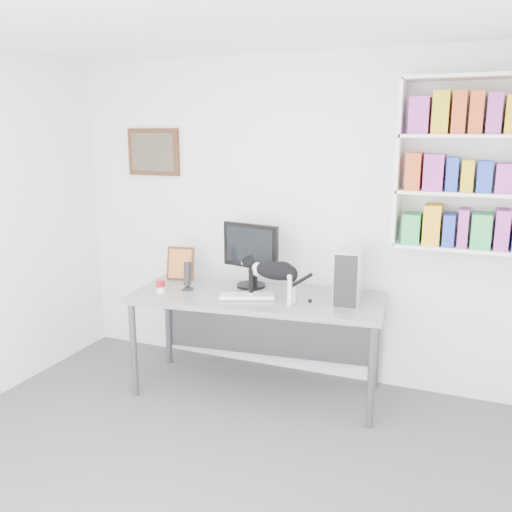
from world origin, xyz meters
name	(u,v)px	position (x,y,z in m)	size (l,w,h in m)	color
room	(166,277)	(0.00, 0.00, 1.35)	(4.01, 4.01, 2.70)	#515156
bookshelf	(471,165)	(1.40, 1.85, 1.85)	(1.03, 0.28, 1.24)	silver
wall_art	(153,152)	(-1.30, 1.97, 1.90)	(0.52, 0.04, 0.42)	#4F2D19
desk	(257,344)	(-0.09, 1.48, 0.41)	(1.97, 0.76, 0.82)	gray
monitor	(251,255)	(-0.23, 1.69, 1.09)	(0.51, 0.24, 0.54)	black
keyboard	(247,296)	(-0.13, 1.38, 0.84)	(0.42, 0.16, 0.03)	white
pc_tower	(349,275)	(0.61, 1.63, 1.02)	(0.18, 0.40, 0.40)	silver
speaker	(187,275)	(-0.67, 1.41, 0.94)	(0.11, 0.11, 0.24)	black
leaning_print	(180,263)	(-0.88, 1.67, 0.97)	(0.24, 0.10, 0.30)	#4F2D19
soup_can	(161,287)	(-0.82, 1.25, 0.87)	(0.07, 0.07, 0.10)	#A30E17
cat	(274,281)	(0.09, 1.37, 0.98)	(0.53, 0.14, 0.33)	black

